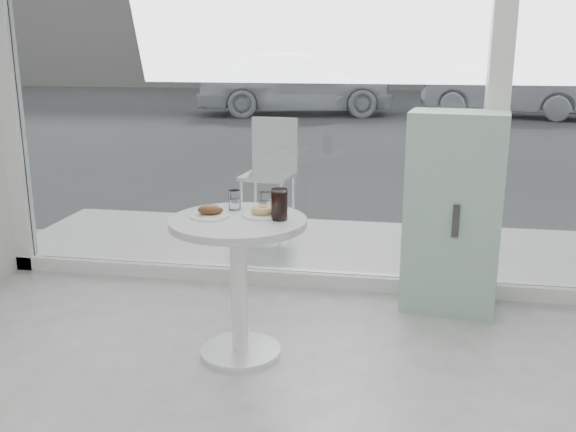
% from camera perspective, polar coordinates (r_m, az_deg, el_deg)
% --- Properties ---
extents(storefront, '(5.00, 0.14, 3.00)m').
position_cam_1_polar(storefront, '(4.22, 7.00, 15.78)').
color(storefront, white).
rests_on(storefront, ground).
extents(main_table, '(0.72, 0.72, 0.77)m').
position_cam_1_polar(main_table, '(3.40, -4.41, -3.80)').
color(main_table, white).
rests_on(main_table, ground).
extents(patio_deck, '(5.60, 1.60, 0.05)m').
position_cam_1_polar(patio_deck, '(5.28, 6.11, -2.99)').
color(patio_deck, beige).
rests_on(patio_deck, ground).
extents(street, '(40.00, 24.00, 0.00)m').
position_cam_1_polar(street, '(17.30, 9.01, 9.26)').
color(street, '#393939').
rests_on(street, ground).
extents(mint_cabinet, '(0.63, 0.46, 1.26)m').
position_cam_1_polar(mint_cabinet, '(4.14, 14.47, 0.29)').
color(mint_cabinet, '#89B09B').
rests_on(mint_cabinet, ground).
extents(patio_chair, '(0.47, 0.47, 0.98)m').
position_cam_1_polar(patio_chair, '(5.67, -1.56, 4.40)').
color(patio_chair, white).
rests_on(patio_chair, patio_deck).
extents(car_white, '(5.02, 2.82, 1.61)m').
position_cam_1_polar(car_white, '(15.97, 0.67, 11.89)').
color(car_white, silver).
rests_on(car_white, street).
extents(car_silver, '(4.17, 2.45, 1.30)m').
position_cam_1_polar(car_silver, '(16.31, 19.15, 10.60)').
color(car_silver, '#97989E').
rests_on(car_silver, street).
extents(plate_fritter, '(0.21, 0.21, 0.07)m').
position_cam_1_polar(plate_fritter, '(3.37, -6.89, 0.33)').
color(plate_fritter, white).
rests_on(plate_fritter, main_table).
extents(plate_donut, '(0.21, 0.21, 0.05)m').
position_cam_1_polar(plate_donut, '(3.37, -2.26, 0.31)').
color(plate_donut, white).
rests_on(plate_donut, main_table).
extents(water_tumbler_a, '(0.07, 0.07, 0.11)m').
position_cam_1_polar(water_tumbler_a, '(3.51, -4.77, 1.34)').
color(water_tumbler_a, white).
rests_on(water_tumbler_a, main_table).
extents(water_tumbler_b, '(0.07, 0.07, 0.11)m').
position_cam_1_polar(water_tumbler_b, '(3.47, -2.01, 1.21)').
color(water_tumbler_b, white).
rests_on(water_tumbler_b, main_table).
extents(cola_glass, '(0.09, 0.09, 0.16)m').
position_cam_1_polar(cola_glass, '(3.29, -0.78, 0.99)').
color(cola_glass, white).
rests_on(cola_glass, main_table).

